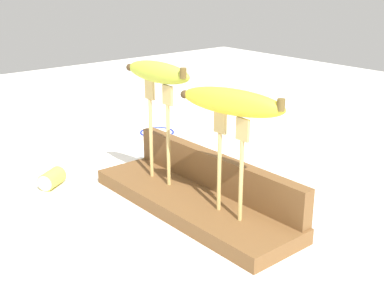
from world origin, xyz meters
name	(u,v)px	position (x,y,z in m)	size (l,w,h in m)	color
ground_plane	(192,210)	(0.00, 0.00, 0.00)	(3.00, 3.00, 0.00)	white
wooden_board	(192,203)	(0.00, 0.00, 0.01)	(0.44, 0.14, 0.03)	brown
board_backstop	(215,171)	(0.00, 0.06, 0.06)	(0.43, 0.02, 0.07)	brown
fork_stand_left	(158,124)	(-0.10, 0.00, 0.14)	(0.08, 0.01, 0.19)	tan
fork_stand_right	(229,157)	(0.10, 0.00, 0.13)	(0.08, 0.01, 0.17)	tan
banana_raised_left	(156,72)	(-0.10, 0.00, 0.24)	(0.16, 0.05, 0.04)	#B2C138
banana_raised_right	(230,102)	(0.10, 0.00, 0.22)	(0.19, 0.08, 0.04)	yellow
banana_chunk_near	(52,179)	(-0.26, -0.15, 0.02)	(0.06, 0.06, 0.04)	#DBD147
wire_coil	(157,132)	(-0.42, 0.23, 0.00)	(0.09, 0.09, 0.01)	#1E2DA5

